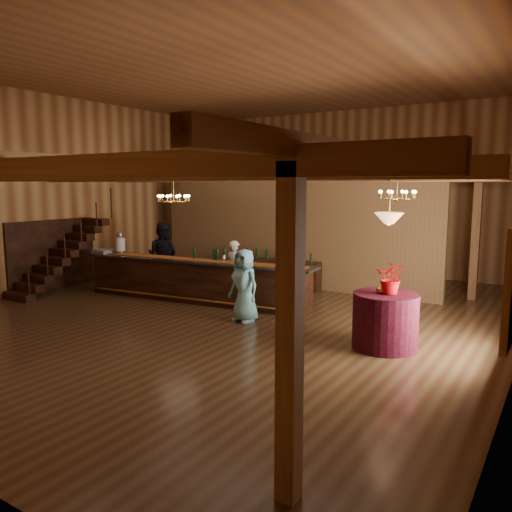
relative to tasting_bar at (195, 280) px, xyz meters
The scene contains 29 objects.
floor 1.66m from the tasting_bar, 14.68° to the right, with size 14.00×14.00×0.00m, color #48341E.
ceiling 5.19m from the tasting_bar, 14.68° to the right, with size 14.00×14.00×0.00m, color #9B5E32.
wall_back 7.12m from the tasting_bar, 77.05° to the left, with size 12.00×0.10×5.50m, color #AE7F46.
wall_left 5.01m from the tasting_bar, behind, with size 0.10×14.00×5.50m, color #AE7F46.
beam_grid 3.09m from the tasting_bar, ahead, with size 11.90×13.90×0.39m.
support_posts 2.05m from the tasting_bar, 30.59° to the right, with size 9.20×10.20×3.20m.
partition_wall 3.41m from the tasting_bar, 71.82° to the left, with size 9.00×0.18×3.10m, color brown.
window_right_front 7.80m from the tasting_bar, 14.98° to the right, with size 0.12×1.05×1.75m, color white.
staircase 4.12m from the tasting_bar, 163.86° to the right, with size 1.00×2.80×2.00m.
backroom_boxes 5.25m from the tasting_bar, 76.49° to the left, with size 4.10×0.60×1.10m.
tasting_bar is the anchor object (origin of this frame).
beverage_dispenser 2.61m from the tasting_bar, behind, with size 0.26×0.26×0.60m.
glass_rack_tray 3.03m from the tasting_bar, behind, with size 0.50×0.50×0.10m, color gray.
raffle_drum 2.78m from the tasting_bar, ahead, with size 0.34×0.24×0.30m.
bar_bottle_0 0.70m from the tasting_bar, 130.71° to the left, with size 0.07×0.07×0.30m, color black.
bar_bottle_1 0.87m from the tasting_bar, 20.30° to the left, with size 0.07×0.07×0.30m, color black.
bar_bottle_2 0.92m from the tasting_bar, 18.27° to the left, with size 0.07×0.07×0.30m, color black.
bar_bottle_3 1.08m from the tasting_bar, 15.27° to the left, with size 0.07×0.07×0.30m, color black.
backbar_shelf 2.72m from the tasting_bar, 73.47° to the left, with size 2.91×0.45×0.82m, color #411D10.
round_table 5.44m from the tasting_bar, 10.70° to the right, with size 1.19×1.19×1.03m, color #47101F.
chandelier_left 2.17m from the tasting_bar, 160.67° to the right, with size 0.80×0.80×0.70m.
chandelier_right 5.45m from the tasting_bar, 11.14° to the left, with size 0.80×0.80×0.57m.
pendant_lamp 5.75m from the tasting_bar, 10.70° to the right, with size 0.52×0.52×0.90m.
bartender 1.11m from the tasting_bar, 52.89° to the left, with size 0.56×0.37×1.54m, color white.
staff_second 2.04m from the tasting_bar, 156.89° to the left, with size 0.93×0.73×1.92m, color black.
guest 2.36m from the tasting_bar, 22.98° to the right, with size 0.79×0.51×1.62m, color #7BCDDE.
floor_plant 5.74m from the tasting_bar, 36.25° to the left, with size 0.71×0.57×1.29m, color #2E4F20.
table_flowers 5.60m from the tasting_bar, 10.74° to the right, with size 0.54×0.47×0.60m, color red.
table_vase 5.42m from the tasting_bar, 11.50° to the right, with size 0.16×0.16×0.32m, color gold.
Camera 1 is at (6.62, -9.39, 3.00)m, focal length 35.00 mm.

